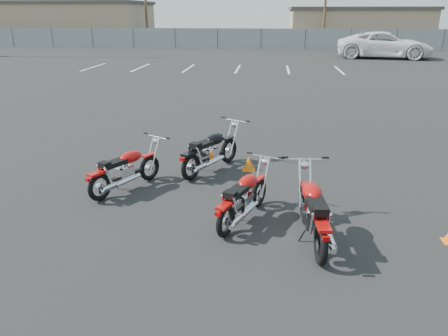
# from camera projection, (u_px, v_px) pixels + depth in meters

# --- Properties ---
(ground) EXTENTS (120.00, 120.00, 0.00)m
(ground) POSITION_uv_depth(u_px,v_px,m) (209.00, 215.00, 7.43)
(ground) COLOR black
(ground) RESTS_ON ground
(motorcycle_front_red) EXTENTS (1.24, 1.76, 0.91)m
(motorcycle_front_red) POSITION_uv_depth(u_px,v_px,m) (125.00, 170.00, 8.35)
(motorcycle_front_red) COLOR black
(motorcycle_front_red) RESTS_ON ground
(motorcycle_second_black) EXTENTS (1.32, 1.91, 0.98)m
(motorcycle_second_black) POSITION_uv_depth(u_px,v_px,m) (211.00, 151.00, 9.35)
(motorcycle_second_black) COLOR black
(motorcycle_second_black) RESTS_ON ground
(motorcycle_third_red) EXTENTS (0.79, 2.04, 1.00)m
(motorcycle_third_red) POSITION_uv_depth(u_px,v_px,m) (314.00, 212.00, 6.52)
(motorcycle_third_red) COLOR black
(motorcycle_third_red) RESTS_ON ground
(motorcycle_rear_red) EXTENTS (1.04, 1.80, 0.90)m
(motorcycle_rear_red) POSITION_uv_depth(u_px,v_px,m) (244.00, 198.00, 7.12)
(motorcycle_rear_red) COLOR black
(motorcycle_rear_red) RESTS_ON ground
(training_cone_near) EXTENTS (0.29, 0.29, 0.35)m
(training_cone_near) POSITION_uv_depth(u_px,v_px,m) (317.00, 210.00, 7.21)
(training_cone_near) COLOR orange
(training_cone_near) RESTS_ON ground
(training_cone_extra) EXTENTS (0.27, 0.27, 0.32)m
(training_cone_extra) POSITION_uv_depth(u_px,v_px,m) (249.00, 163.00, 9.50)
(training_cone_extra) COLOR orange
(training_cone_extra) RESTS_ON ground
(chainlink_fence) EXTENTS (80.06, 0.06, 1.80)m
(chainlink_fence) POSITION_uv_depth(u_px,v_px,m) (261.00, 39.00, 39.87)
(chainlink_fence) COLOR slate
(chainlink_fence) RESTS_ON ground
(tan_building_west) EXTENTS (18.40, 10.40, 4.30)m
(tan_building_west) POSITION_uv_depth(u_px,v_px,m) (63.00, 22.00, 48.15)
(tan_building_west) COLOR #9E8366
(tan_building_west) RESTS_ON ground
(tan_building_east) EXTENTS (14.40, 9.40, 3.70)m
(tan_building_east) POSITION_uv_depth(u_px,v_px,m) (356.00, 25.00, 46.99)
(tan_building_east) COLOR #9E8366
(tan_building_east) RESTS_ON ground
(parking_line_stripes) EXTENTS (15.12, 4.00, 0.01)m
(parking_line_stripes) POSITION_uv_depth(u_px,v_px,m) (213.00, 69.00, 26.39)
(parking_line_stripes) COLOR silver
(parking_line_stripes) RESTS_ON ground
(white_van) EXTENTS (4.19, 8.17, 2.97)m
(white_van) POSITION_uv_depth(u_px,v_px,m) (386.00, 37.00, 31.77)
(white_van) COLOR white
(white_van) RESTS_ON ground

